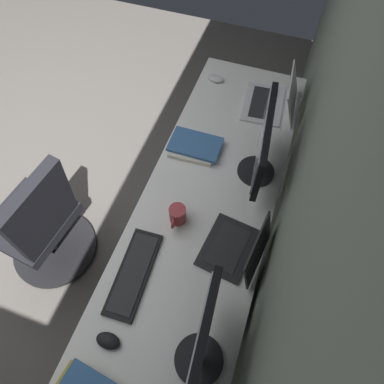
# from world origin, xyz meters

# --- Properties ---
(floor_plane) EXTENTS (5.26, 5.26, 0.00)m
(floor_plane) POSITION_xyz_m (0.00, 0.00, 0.00)
(floor_plane) COLOR #59544F
(wall_back) EXTENTS (4.98, 0.10, 2.60)m
(wall_back) POSITION_xyz_m (0.00, 1.97, 1.30)
(wall_back) COLOR slate
(wall_back) RESTS_ON ground
(desk) EXTENTS (2.38, 0.67, 0.73)m
(desk) POSITION_xyz_m (0.11, 1.57, 0.67)
(desk) COLOR white
(desk) RESTS_ON ground
(drawer_pedestal) EXTENTS (0.40, 0.51, 0.69)m
(drawer_pedestal) POSITION_xyz_m (0.36, 1.59, 0.35)
(drawer_pedestal) COLOR white
(drawer_pedestal) RESTS_ON ground
(monitor_primary) EXTENTS (0.51, 0.20, 0.43)m
(monitor_primary) POSITION_xyz_m (0.73, 1.76, 0.98)
(monitor_primary) COLOR black
(monitor_primary) RESTS_ON desk
(monitor_secondary) EXTENTS (0.51, 0.20, 0.40)m
(monitor_secondary) POSITION_xyz_m (-0.25, 1.76, 0.96)
(monitor_secondary) COLOR black
(monitor_secondary) RESTS_ON desk
(laptop_leftmost) EXTENTS (0.36, 0.34, 0.23)m
(laptop_leftmost) POSITION_xyz_m (-0.76, 1.75, 0.78)
(laptop_leftmost) COLOR silver
(laptop_leftmost) RESTS_ON desk
(laptop_left) EXTENTS (0.33, 0.31, 0.22)m
(laptop_left) POSITION_xyz_m (0.23, 1.79, 0.78)
(laptop_left) COLOR black
(laptop_left) RESTS_ON desk
(keyboard_main) EXTENTS (0.43, 0.16, 0.02)m
(keyboard_main) POSITION_xyz_m (0.49, 1.37, 0.74)
(keyboard_main) COLOR black
(keyboard_main) RESTS_ON desk
(mouse_main) EXTENTS (0.06, 0.10, 0.03)m
(mouse_main) POSITION_xyz_m (0.79, 1.38, 0.75)
(mouse_main) COLOR black
(mouse_main) RESTS_ON desk
(mouse_spare) EXTENTS (0.06, 0.10, 0.03)m
(mouse_spare) POSITION_xyz_m (-0.87, 1.34, 0.75)
(mouse_spare) COLOR silver
(mouse_spare) RESTS_ON desk
(book_stack_near) EXTENTS (0.20, 0.29, 0.04)m
(book_stack_near) POSITION_xyz_m (-0.29, 1.39, 0.75)
(book_stack_near) COLOR beige
(book_stack_near) RESTS_ON desk
(coffee_mug) EXTENTS (0.12, 0.08, 0.10)m
(coffee_mug) POSITION_xyz_m (0.16, 1.46, 0.78)
(coffee_mug) COLOR #A53338
(coffee_mug) RESTS_ON desk
(office_chair) EXTENTS (0.56, 0.58, 0.97)m
(office_chair) POSITION_xyz_m (0.34, 0.67, 0.46)
(office_chair) COLOR black
(office_chair) RESTS_ON ground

